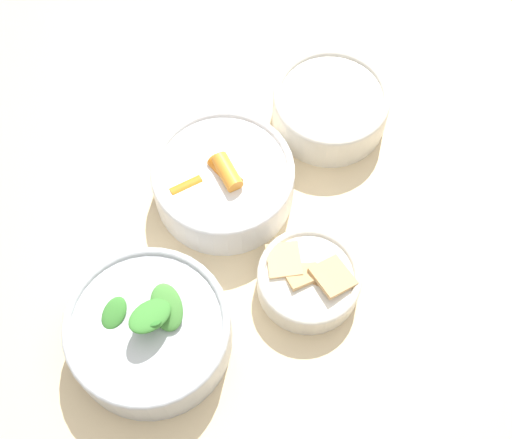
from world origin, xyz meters
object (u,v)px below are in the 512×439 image
Objects in this scene: bowl_greens at (149,331)px; bowl_cookies at (309,279)px; bowl_carrots at (223,180)px; bowl_beans_hotdog at (330,108)px.

bowl_greens is 0.20m from bowl_cookies.
bowl_carrots is 1.16× the size of bowl_beans_hotdog.
bowl_carrots is 0.95× the size of bowl_greens.
bowl_cookies is (0.19, 0.05, -0.01)m from bowl_greens.
bowl_greens is at bearing -116.51° from bowl_carrots.
bowl_greens is 1.22× the size of bowl_beans_hotdog.
bowl_cookies is (-0.05, -0.24, -0.01)m from bowl_beans_hotdog.
bowl_greens is (-0.10, -0.19, 0.00)m from bowl_carrots.
bowl_beans_hotdog is at bearing 34.99° from bowl_carrots.
bowl_beans_hotdog is 0.25m from bowl_cookies.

